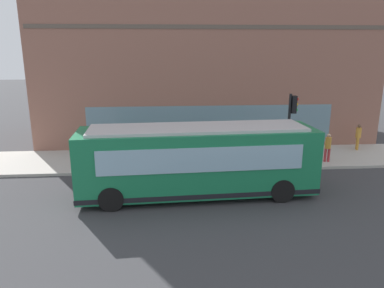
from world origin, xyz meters
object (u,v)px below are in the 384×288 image
object	(u,v)px
city_bus_nearside	(197,161)
fire_hydrant	(306,147)
traffic_light_near_corner	(292,116)
newspaper_vending_box	(134,145)
pedestrian_by_light_pole	(358,135)
pedestrian_near_hydrant	(163,148)
pedestrian_near_building_entrance	(86,139)
pedestrian_walking_along_curb	(328,146)

from	to	relation	value
city_bus_nearside	fire_hydrant	distance (m)	9.00
traffic_light_near_corner	newspaper_vending_box	distance (m)	9.24
pedestrian_by_light_pole	newspaper_vending_box	distance (m)	13.68
fire_hydrant	newspaper_vending_box	size ratio (longest dim) A/B	0.82
city_bus_nearside	newspaper_vending_box	xyz separation A→B (m)	(6.37, 3.23, -0.95)
pedestrian_near_hydrant	pedestrian_by_light_pole	xyz separation A→B (m)	(2.52, -11.90, -0.13)
pedestrian_by_light_pole	pedestrian_near_building_entrance	bearing A→B (deg)	90.08
pedestrian_walking_along_curb	traffic_light_near_corner	bearing A→B (deg)	102.28
city_bus_nearside	newspaper_vending_box	bearing A→B (deg)	26.90
city_bus_nearside	pedestrian_near_hydrant	xyz separation A→B (m)	(3.46, 1.46, -0.37)
pedestrian_walking_along_curb	newspaper_vending_box	bearing A→B (deg)	76.41
pedestrian_walking_along_curb	pedestrian_near_building_entrance	bearing A→B (deg)	80.75
newspaper_vending_box	pedestrian_near_hydrant	bearing A→B (deg)	-148.71
fire_hydrant	pedestrian_by_light_pole	world-z (taller)	pedestrian_by_light_pole
fire_hydrant	newspaper_vending_box	bearing A→B (deg)	85.23
pedestrian_near_hydrant	pedestrian_by_light_pole	size ratio (longest dim) A/B	1.13
city_bus_nearside	pedestrian_near_building_entrance	xyz separation A→B (m)	(5.96, 5.91, -0.42)
traffic_light_near_corner	fire_hydrant	size ratio (longest dim) A/B	5.18
city_bus_nearside	pedestrian_walking_along_curb	bearing A→B (deg)	-63.36
pedestrian_by_light_pole	newspaper_vending_box	bearing A→B (deg)	88.36
pedestrian_near_building_entrance	city_bus_nearside	bearing A→B (deg)	-135.22
traffic_light_near_corner	pedestrian_by_light_pole	bearing A→B (deg)	-62.61
traffic_light_near_corner	pedestrian_walking_along_curb	distance (m)	2.97
pedestrian_near_building_entrance	newspaper_vending_box	size ratio (longest dim) A/B	1.91
traffic_light_near_corner	pedestrian_walking_along_curb	xyz separation A→B (m)	(0.51, -2.34, -1.77)
pedestrian_near_hydrant	newspaper_vending_box	xyz separation A→B (m)	(2.91, 1.77, -0.58)
pedestrian_near_hydrant	pedestrian_near_building_entrance	distance (m)	5.10
traffic_light_near_corner	pedestrian_near_hydrant	bearing A→B (deg)	88.30
pedestrian_by_light_pole	traffic_light_near_corner	bearing A→B (deg)	117.39
newspaper_vending_box	pedestrian_walking_along_curb	bearing A→B (deg)	-103.59
city_bus_nearside	fire_hydrant	world-z (taller)	city_bus_nearside
pedestrian_near_building_entrance	pedestrian_near_hydrant	bearing A→B (deg)	-119.31
newspaper_vending_box	traffic_light_near_corner	bearing A→B (deg)	-110.26
pedestrian_near_hydrant	pedestrian_by_light_pole	bearing A→B (deg)	-78.04
pedestrian_near_hydrant	traffic_light_near_corner	bearing A→B (deg)	-91.70
newspaper_vending_box	pedestrian_near_building_entrance	bearing A→B (deg)	98.75
pedestrian_near_hydrant	pedestrian_near_building_entrance	xyz separation A→B (m)	(2.50, 4.45, -0.05)
pedestrian_by_light_pole	newspaper_vending_box	size ratio (longest dim) A/B	1.76
pedestrian_walking_along_curb	pedestrian_by_light_pole	size ratio (longest dim) A/B	1.00
city_bus_nearside	pedestrian_near_building_entrance	size ratio (longest dim) A/B	5.92
city_bus_nearside	pedestrian_walking_along_curb	size ratio (longest dim) A/B	6.41
pedestrian_walking_along_curb	pedestrian_near_hydrant	bearing A→B (deg)	91.98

